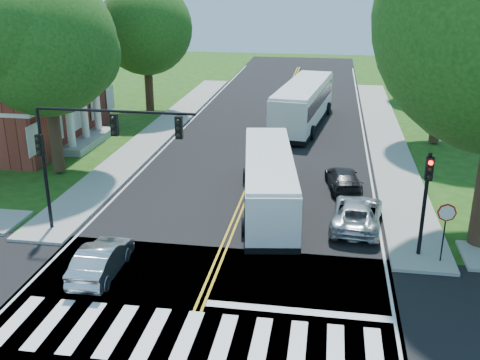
% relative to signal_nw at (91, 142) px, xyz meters
% --- Properties ---
extents(ground, '(140.00, 140.00, 0.00)m').
position_rel_signal_nw_xyz_m(ground, '(5.86, -6.43, -4.38)').
color(ground, '#1D4210').
rests_on(ground, ground).
extents(road, '(14.00, 96.00, 0.01)m').
position_rel_signal_nw_xyz_m(road, '(5.86, 11.57, -4.37)').
color(road, black).
rests_on(road, ground).
extents(cross_road, '(60.00, 12.00, 0.01)m').
position_rel_signal_nw_xyz_m(cross_road, '(5.86, -6.43, -4.37)').
color(cross_road, black).
rests_on(cross_road, ground).
extents(center_line, '(0.36, 70.00, 0.01)m').
position_rel_signal_nw_xyz_m(center_line, '(5.86, 15.57, -4.36)').
color(center_line, gold).
rests_on(center_line, road).
extents(edge_line_w, '(0.12, 70.00, 0.01)m').
position_rel_signal_nw_xyz_m(edge_line_w, '(-0.94, 15.57, -4.36)').
color(edge_line_w, silver).
rests_on(edge_line_w, road).
extents(edge_line_e, '(0.12, 70.00, 0.01)m').
position_rel_signal_nw_xyz_m(edge_line_e, '(12.66, 15.57, -4.36)').
color(edge_line_e, silver).
rests_on(edge_line_e, road).
extents(crosswalk, '(12.60, 3.00, 0.01)m').
position_rel_signal_nw_xyz_m(crosswalk, '(5.86, -6.93, -4.36)').
color(crosswalk, silver).
rests_on(crosswalk, road).
extents(stop_bar, '(6.60, 0.40, 0.01)m').
position_rel_signal_nw_xyz_m(stop_bar, '(9.36, -4.83, -4.36)').
color(stop_bar, silver).
rests_on(stop_bar, road).
extents(sidewalk_nw, '(2.60, 40.00, 0.15)m').
position_rel_signal_nw_xyz_m(sidewalk_nw, '(-2.44, 18.57, -4.30)').
color(sidewalk_nw, gray).
rests_on(sidewalk_nw, ground).
extents(sidewalk_ne, '(2.60, 40.00, 0.15)m').
position_rel_signal_nw_xyz_m(sidewalk_ne, '(14.16, 18.57, -4.30)').
color(sidewalk_ne, gray).
rests_on(sidewalk_ne, ground).
extents(tree_west_near, '(8.00, 8.00, 11.40)m').
position_rel_signal_nw_xyz_m(tree_west_near, '(-5.64, 7.57, 3.15)').
color(tree_west_near, '#311B13').
rests_on(tree_west_near, ground).
extents(tree_west_far, '(7.60, 7.60, 10.67)m').
position_rel_signal_nw_xyz_m(tree_west_far, '(-5.14, 23.57, 2.62)').
color(tree_west_far, '#311B13').
rests_on(tree_west_far, ground).
extents(tree_east_mid, '(8.40, 8.40, 11.93)m').
position_rel_signal_nw_xyz_m(tree_east_mid, '(17.36, 17.57, 3.48)').
color(tree_east_mid, '#311B13').
rests_on(tree_east_mid, ground).
extents(tree_east_far, '(7.20, 7.20, 10.34)m').
position_rel_signal_nw_xyz_m(tree_east_far, '(18.36, 33.57, 2.48)').
color(tree_east_far, '#311B13').
rests_on(tree_east_far, ground).
extents(signal_nw, '(7.15, 0.46, 5.66)m').
position_rel_signal_nw_xyz_m(signal_nw, '(0.00, 0.00, 0.00)').
color(signal_nw, black).
rests_on(signal_nw, ground).
extents(signal_ne, '(0.30, 0.46, 4.40)m').
position_rel_signal_nw_xyz_m(signal_ne, '(14.06, 0.01, -1.41)').
color(signal_ne, black).
rests_on(signal_ne, ground).
extents(stop_sign, '(0.76, 0.08, 2.53)m').
position_rel_signal_nw_xyz_m(stop_sign, '(14.86, -0.45, -2.35)').
color(stop_sign, black).
rests_on(stop_sign, ground).
extents(bus_lead, '(3.91, 11.07, 2.80)m').
position_rel_signal_nw_xyz_m(bus_lead, '(7.25, 4.32, -2.89)').
color(bus_lead, silver).
rests_on(bus_lead, road).
extents(bus_follow, '(4.35, 12.97, 3.29)m').
position_rel_signal_nw_xyz_m(bus_follow, '(8.02, 21.24, -2.63)').
color(bus_follow, silver).
rests_on(bus_follow, road).
extents(hatchback, '(1.45, 3.97, 1.30)m').
position_rel_signal_nw_xyz_m(hatchback, '(1.56, -3.45, -3.72)').
color(hatchback, silver).
rests_on(hatchback, road).
extents(suv, '(2.66, 4.96, 1.32)m').
position_rel_signal_nw_xyz_m(suv, '(11.58, 2.73, -3.71)').
color(suv, silver).
rests_on(suv, road).
extents(dark_sedan, '(2.22, 4.26, 1.18)m').
position_rel_signal_nw_xyz_m(dark_sedan, '(11.01, 7.61, -3.78)').
color(dark_sedan, black).
rests_on(dark_sedan, road).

